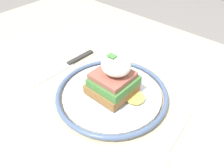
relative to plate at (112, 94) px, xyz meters
The scene contains 5 objects.
dining_table 0.13m from the plate, 33.84° to the right, with size 1.13×0.71×0.78m.
plate is the anchor object (origin of this frame).
sandwich 0.04m from the plate, 143.12° to the right, with size 0.11×0.09×0.09m.
fork 0.15m from the plate, behind, with size 0.03×0.16×0.00m.
knife 0.16m from the plate, ahead, with size 0.02×0.19×0.01m.
Camera 1 is at (-0.24, 0.27, 1.10)m, focal length 35.00 mm.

